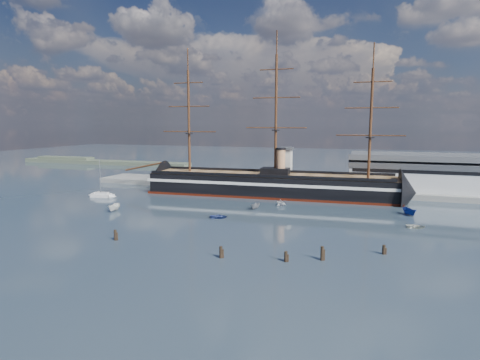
% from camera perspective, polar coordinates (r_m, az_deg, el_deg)
% --- Properties ---
extents(ground, '(600.00, 600.00, 0.00)m').
position_cam_1_polar(ground, '(127.67, 2.06, -3.77)').
color(ground, '#243646').
rests_on(ground, ground).
extents(quay, '(180.00, 18.00, 2.00)m').
position_cam_1_polar(quay, '(159.98, 9.23, -1.44)').
color(quay, slate).
rests_on(quay, ground).
extents(warehouse, '(63.00, 21.00, 11.60)m').
position_cam_1_polar(warehouse, '(162.22, 26.50, 0.79)').
color(warehouse, '#B7BABC').
rests_on(warehouse, ground).
extents(quay_tower, '(5.00, 5.00, 15.00)m').
position_cam_1_polar(quay_tower, '(157.04, 6.61, 2.02)').
color(quay_tower, silver).
rests_on(quay_tower, ground).
extents(shoreline, '(120.00, 10.00, 4.00)m').
position_cam_1_polar(shoreline, '(278.16, -20.34, 2.49)').
color(shoreline, '#3F4C38').
rests_on(shoreline, ground).
extents(warship, '(113.27, 20.78, 53.94)m').
position_cam_1_polar(warship, '(146.41, 3.59, -0.64)').
color(warship, black).
rests_on(warship, ground).
extents(sailboat, '(8.65, 3.83, 13.37)m').
position_cam_1_polar(sailboat, '(151.03, -18.98, -2.02)').
color(sailboat, silver).
rests_on(sailboat, ground).
extents(motorboat_a, '(6.99, 3.30, 2.69)m').
position_cam_1_polar(motorboat_a, '(126.61, -17.44, -4.24)').
color(motorboat_a, white).
rests_on(motorboat_a, ground).
extents(motorboat_b, '(1.90, 3.26, 1.43)m').
position_cam_1_polar(motorboat_b, '(112.17, -3.08, -5.44)').
color(motorboat_b, '#35468A').
rests_on(motorboat_b, ground).
extents(motorboat_c, '(5.60, 2.91, 2.13)m').
position_cam_1_polar(motorboat_c, '(123.95, 2.21, -4.13)').
color(motorboat_c, gray).
rests_on(motorboat_c, ground).
extents(motorboat_d, '(5.95, 6.75, 2.33)m').
position_cam_1_polar(motorboat_d, '(129.32, 5.82, -3.65)').
color(motorboat_d, white).
rests_on(motorboat_d, ground).
extents(motorboat_e, '(1.29, 2.91, 1.33)m').
position_cam_1_polar(motorboat_e, '(110.99, 23.70, -6.28)').
color(motorboat_e, beige).
rests_on(motorboat_e, ground).
extents(motorboat_f, '(6.85, 5.33, 2.61)m').
position_cam_1_polar(motorboat_f, '(125.27, 22.94, -4.64)').
color(motorboat_f, navy).
rests_on(motorboat_f, ground).
extents(piling_near_left, '(0.64, 0.64, 3.13)m').
position_cam_1_polar(piling_near_left, '(95.76, -17.28, -8.18)').
color(piling_near_left, black).
rests_on(piling_near_left, ground).
extents(piling_near_mid, '(0.64, 0.64, 3.05)m').
position_cam_1_polar(piling_near_mid, '(80.20, -2.73, -11.02)').
color(piling_near_mid, black).
rests_on(piling_near_mid, ground).
extents(piling_near_right, '(0.64, 0.64, 3.49)m').
position_cam_1_polar(piling_near_right, '(80.38, 11.57, -11.13)').
color(piling_near_right, black).
rests_on(piling_near_right, ground).
extents(piling_far_right, '(0.64, 0.64, 2.64)m').
position_cam_1_polar(piling_far_right, '(87.17, 19.75, -9.92)').
color(piling_far_right, black).
rests_on(piling_far_right, ground).
extents(piling_extra, '(0.64, 0.64, 2.75)m').
position_cam_1_polar(piling_extra, '(78.58, 6.52, -11.47)').
color(piling_extra, black).
rests_on(piling_extra, ground).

